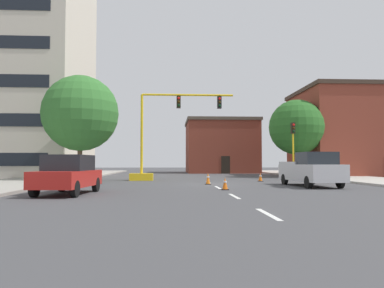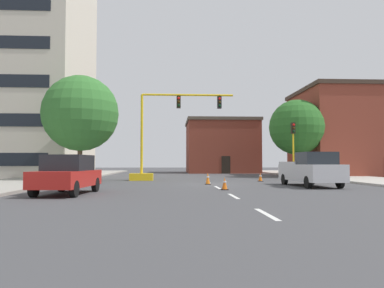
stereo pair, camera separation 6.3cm
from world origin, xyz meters
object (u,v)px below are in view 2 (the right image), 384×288
at_px(traffic_signal_gantry, 154,152).
at_px(traffic_light_pole_right, 293,137).
at_px(tree_right_mid, 297,127).
at_px(traffic_cone_roadside_b, 260,177).
at_px(sedan_red_near_left, 68,174).
at_px(tree_left_near, 81,113).
at_px(pickup_truck_silver, 310,170).
at_px(traffic_cone_roadside_a, 225,184).
at_px(traffic_cone_roadside_c, 208,179).

relative_size(traffic_signal_gantry, traffic_light_pole_right, 1.69).
distance_m(tree_right_mid, traffic_cone_roadside_b, 10.40).
bearing_deg(traffic_light_pole_right, traffic_signal_gantry, -170.82).
height_order(traffic_light_pole_right, sedan_red_near_left, traffic_light_pole_right).
bearing_deg(traffic_cone_roadside_b, tree_left_near, 173.04).
xyz_separation_m(tree_right_mid, pickup_truck_silver, (-3.82, -13.67, -3.79)).
height_order(sedan_red_near_left, traffic_cone_roadside_a, sedan_red_near_left).
relative_size(tree_left_near, traffic_cone_roadside_c, 10.70).
relative_size(traffic_cone_roadside_a, traffic_cone_roadside_c, 0.86).
distance_m(traffic_signal_gantry, traffic_light_pole_right, 11.93).
bearing_deg(traffic_signal_gantry, pickup_truck_silver, -39.92).
relative_size(traffic_light_pole_right, traffic_cone_roadside_b, 7.52).
bearing_deg(traffic_cone_roadside_a, tree_right_mid, 60.32).
bearing_deg(traffic_light_pole_right, tree_left_near, -172.75).
height_order(traffic_signal_gantry, pickup_truck_silver, traffic_signal_gantry).
xyz_separation_m(traffic_signal_gantry, tree_right_mid, (13.32, 5.72, 2.58)).
relative_size(pickup_truck_silver, traffic_cone_roadside_a, 8.45).
relative_size(tree_left_near, pickup_truck_silver, 1.48).
bearing_deg(traffic_cone_roadside_b, tree_right_mid, 54.97).
relative_size(tree_right_mid, traffic_cone_roadside_a, 11.40).
xyz_separation_m(tree_left_near, traffic_cone_roadside_c, (9.34, -5.37, -4.81)).
relative_size(sedan_red_near_left, traffic_cone_roadside_b, 7.26).
height_order(traffic_light_pole_right, tree_left_near, tree_left_near).
bearing_deg(sedan_red_near_left, tree_right_mid, 48.05).
xyz_separation_m(traffic_light_pole_right, sedan_red_near_left, (-14.95, -14.61, -2.64)).
bearing_deg(tree_left_near, tree_right_mid, 17.64).
distance_m(pickup_truck_silver, traffic_cone_roadside_b, 6.21).
xyz_separation_m(traffic_light_pole_right, tree_left_near, (-17.38, -2.21, 1.66)).
distance_m(traffic_cone_roadside_b, traffic_cone_roadside_c, 5.65).
height_order(traffic_cone_roadside_a, traffic_cone_roadside_c, traffic_cone_roadside_c).
xyz_separation_m(traffic_signal_gantry, pickup_truck_silver, (9.50, -7.95, -1.21)).
distance_m(tree_left_near, pickup_truck_silver, 17.50).
height_order(pickup_truck_silver, traffic_cone_roadside_c, pickup_truck_silver).
bearing_deg(tree_right_mid, pickup_truck_silver, -105.61).
height_order(sedan_red_near_left, traffic_cone_roadside_b, sedan_red_near_left).
relative_size(pickup_truck_silver, traffic_cone_roadside_b, 8.61).
bearing_deg(traffic_light_pole_right, pickup_truck_silver, -102.58).
relative_size(traffic_cone_roadside_a, traffic_cone_roadside_b, 1.02).
bearing_deg(pickup_truck_silver, traffic_cone_roadside_b, 104.80).
height_order(tree_right_mid, sedan_red_near_left, tree_right_mid).
height_order(traffic_cone_roadside_b, traffic_cone_roadside_c, traffic_cone_roadside_c).
xyz_separation_m(tree_right_mid, traffic_cone_roadside_a, (-9.26, -16.24, -4.45)).
distance_m(pickup_truck_silver, traffic_cone_roadside_a, 6.05).
relative_size(traffic_light_pole_right, sedan_red_near_left, 1.04).
xyz_separation_m(tree_right_mid, traffic_cone_roadside_b, (-5.40, -7.70, -4.45)).
bearing_deg(traffic_signal_gantry, tree_left_near, -176.77).
height_order(traffic_light_pole_right, traffic_cone_roadside_c, traffic_light_pole_right).
xyz_separation_m(tree_left_near, sedan_red_near_left, (2.42, -12.40, -4.30)).
relative_size(tree_right_mid, sedan_red_near_left, 1.60).
xyz_separation_m(tree_right_mid, tree_left_near, (-19.00, -6.04, 0.42)).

